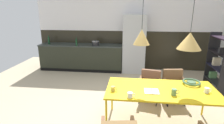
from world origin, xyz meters
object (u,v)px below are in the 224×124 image
object	(u,v)px
fruit_bowl	(191,82)
bottle_vinegar_dark	(49,40)
mug_glass_clear	(207,90)
open_book	(152,91)
dining_table	(161,91)
bottle_oil_tall	(76,42)
open_shelf_unit	(219,61)
mug_dark_espresso	(130,95)
refrigerator_column	(134,44)
armchair_far_side	(150,82)
armchair_head_of_table	(174,82)
mug_white_ceramic	(113,89)
pendant_lamp_over_table_near	(142,37)
cooking_pot	(96,43)
pendant_lamp_over_table_far	(190,41)
mug_short_terracotta	(174,92)

from	to	relation	value
fruit_bowl	bottle_vinegar_dark	size ratio (longest dim) A/B	1.10
mug_glass_clear	open_book	bearing A→B (deg)	-175.84
bottle_vinegar_dark	dining_table	bearing A→B (deg)	-40.44
bottle_oil_tall	open_shelf_unit	bearing A→B (deg)	-14.24
bottle_oil_tall	bottle_vinegar_dark	world-z (taller)	bottle_vinegar_dark
bottle_oil_tall	open_shelf_unit	xyz separation A→B (m)	(4.15, -1.05, -0.22)
mug_glass_clear	mug_dark_espresso	bearing A→B (deg)	-166.22
refrigerator_column	armchair_far_side	xyz separation A→B (m)	(0.38, -2.04, -0.51)
armchair_head_of_table	mug_glass_clear	bearing A→B (deg)	97.31
armchair_far_side	mug_glass_clear	bearing A→B (deg)	142.25
mug_white_ceramic	armchair_far_side	bearing A→B (deg)	56.64
pendant_lamp_over_table_near	armchair_head_of_table	bearing A→B (deg)	48.23
dining_table	open_book	xyz separation A→B (m)	(-0.18, -0.12, 0.04)
fruit_bowl	cooking_pot	xyz separation A→B (m)	(-2.39, 2.61, 0.21)
dining_table	fruit_bowl	bearing A→B (deg)	25.62
fruit_bowl	armchair_head_of_table	bearing A→B (deg)	102.34
refrigerator_column	mug_white_ceramic	xyz separation A→B (m)	(-0.37, -3.19, -0.19)
open_book	mug_dark_espresso	distance (m)	0.45
dining_table	pendant_lamp_over_table_far	size ratio (longest dim) A/B	1.62
open_book	cooking_pot	bearing A→B (deg)	117.90
refrigerator_column	armchair_far_side	world-z (taller)	refrigerator_column
bottle_vinegar_dark	refrigerator_column	bearing A→B (deg)	0.79
bottle_oil_tall	mug_short_terracotta	bearing A→B (deg)	-49.10
armchair_head_of_table	open_book	bearing A→B (deg)	50.89
armchair_head_of_table	armchair_far_side	bearing A→B (deg)	-8.71
armchair_far_side	mug_white_ceramic	xyz separation A→B (m)	(-0.76, -1.15, 0.31)
armchair_head_of_table	open_shelf_unit	size ratio (longest dim) A/B	0.48
mug_white_ceramic	mug_short_terracotta	xyz separation A→B (m)	(1.03, -0.04, 0.01)
mug_glass_clear	bottle_vinegar_dark	distance (m)	5.22
cooking_pot	pendant_lamp_over_table_near	distance (m)	3.26
pendant_lamp_over_table_near	bottle_vinegar_dark	bearing A→B (deg)	136.41
mug_white_ceramic	mug_dark_espresso	world-z (taller)	mug_white_ceramic
open_shelf_unit	armchair_head_of_table	bearing A→B (deg)	-59.53
bottle_oil_tall	mug_glass_clear	bearing A→B (deg)	-41.77
mug_white_ceramic	cooking_pot	bearing A→B (deg)	106.82
refrigerator_column	fruit_bowl	bearing A→B (deg)	-68.26
dining_table	bottle_vinegar_dark	size ratio (longest dim) A/B	6.53
mug_white_ceramic	dining_table	bearing A→B (deg)	11.63
open_shelf_unit	mug_short_terracotta	bearing A→B (deg)	-38.72
armchair_far_side	pendant_lamp_over_table_near	size ratio (longest dim) A/B	0.63
armchair_head_of_table	mug_dark_espresso	size ratio (longest dim) A/B	5.89
mug_short_terracotta	pendant_lamp_over_table_far	bearing A→B (deg)	48.15
mug_dark_espresso	mug_short_terracotta	size ratio (longest dim) A/B	0.98
cooking_pot	open_book	bearing A→B (deg)	-62.10
fruit_bowl	mug_glass_clear	world-z (taller)	mug_glass_clear
fruit_bowl	mug_dark_espresso	world-z (taller)	mug_dark_espresso
open_book	mug_dark_espresso	xyz separation A→B (m)	(-0.37, -0.25, 0.04)
mug_white_ceramic	fruit_bowl	bearing A→B (deg)	17.70
mug_short_terracotta	pendant_lamp_over_table_far	distance (m)	0.89
dining_table	fruit_bowl	distance (m)	0.67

